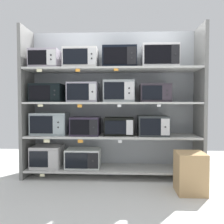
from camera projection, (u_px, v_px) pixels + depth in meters
name	position (u px, v px, depth m)	size (l,w,h in m)	color
ground	(108.00, 206.00, 2.58)	(6.59, 6.00, 0.02)	silver
back_panel	(113.00, 103.00, 3.81)	(2.79, 0.04, 2.28)	#9EA3A8
upright_left	(27.00, 103.00, 3.59)	(0.05, 0.51, 2.28)	slate
upright_right	(200.00, 103.00, 3.47)	(0.05, 0.51, 2.28)	slate
shelf_0	(112.00, 168.00, 3.57)	(2.59, 0.51, 0.03)	beige
microwave_0	(48.00, 156.00, 3.61)	(0.45, 0.40, 0.33)	#B9B7B6
microwave_1	(83.00, 158.00, 3.58)	(0.52, 0.35, 0.29)	silver
price_tag_0	(42.00, 175.00, 3.36)	(0.07, 0.00, 0.04)	beige
shelf_1	(112.00, 136.00, 3.55)	(2.59, 0.51, 0.03)	beige
microwave_2	(50.00, 124.00, 3.59)	(0.54, 0.35, 0.34)	#98A6A9
microwave_3	(86.00, 126.00, 3.56)	(0.43, 0.43, 0.28)	#31283A
microwave_4	(119.00, 126.00, 3.54)	(0.44, 0.34, 0.27)	black
microwave_5	(153.00, 125.00, 3.51)	(0.44, 0.43, 0.30)	#303435
price_tag_1	(47.00, 141.00, 3.34)	(0.09, 0.00, 0.05)	beige
price_tag_2	(80.00, 141.00, 3.32)	(0.07, 0.00, 0.05)	orange
price_tag_3	(120.00, 141.00, 3.29)	(0.05, 0.00, 0.04)	white
shelf_2	(112.00, 103.00, 3.53)	(2.59, 0.51, 0.03)	beige
microwave_6	(48.00, 93.00, 3.57)	(0.48, 0.38, 0.27)	black
microwave_7	(83.00, 92.00, 3.54)	(0.45, 0.40, 0.30)	#9E9AA8
microwave_8	(119.00, 91.00, 3.51)	(0.46, 0.36, 0.33)	#98A1A1
microwave_9	(155.00, 93.00, 3.49)	(0.45, 0.39, 0.27)	#332B33
price_tag_4	(40.00, 106.00, 3.32)	(0.08, 0.00, 0.03)	beige
price_tag_5	(80.00, 106.00, 3.30)	(0.07, 0.00, 0.04)	orange
price_tag_6	(119.00, 106.00, 3.27)	(0.05, 0.00, 0.04)	white
price_tag_7	(159.00, 106.00, 3.24)	(0.05, 0.00, 0.03)	white
shelf_3	(112.00, 70.00, 3.51)	(2.59, 0.51, 0.03)	beige
microwave_10	(46.00, 60.00, 3.55)	(0.44, 0.40, 0.28)	#A59CAB
microwave_11	(81.00, 59.00, 3.52)	(0.50, 0.42, 0.30)	silver
microwave_12	(120.00, 58.00, 3.49)	(0.50, 0.39, 0.32)	black
microwave_13	(159.00, 57.00, 3.46)	(0.53, 0.41, 0.34)	silver
price_tag_8	(39.00, 70.00, 3.30)	(0.08, 0.00, 0.04)	beige
price_tag_9	(78.00, 70.00, 3.28)	(0.06, 0.00, 0.04)	orange
price_tag_10	(116.00, 70.00, 3.25)	(0.07, 0.00, 0.03)	orange
shipping_carton	(190.00, 173.00, 2.92)	(0.35, 0.35, 0.52)	tan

